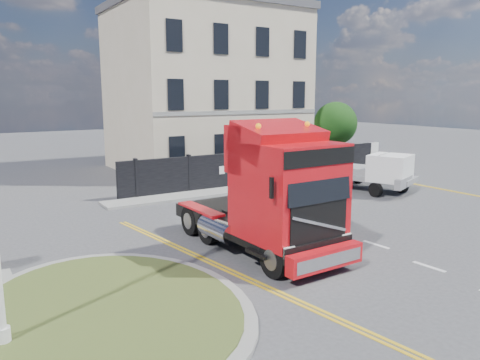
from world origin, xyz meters
TOP-DOWN VIEW (x-y plane):
  - ground at (0.00, 0.00)m, footprint 120.00×120.00m
  - traffic_island at (-7.00, -3.00)m, footprint 6.80×6.80m
  - hoarding_fence at (6.55, 9.00)m, footprint 18.80×0.25m
  - georgian_building at (6.00, 16.50)m, footprint 12.30×10.30m
  - tree at (14.38, 12.10)m, footprint 3.20×3.20m
  - pavement_far at (6.00, 8.10)m, footprint 20.00×1.60m
  - truck at (-1.09, -1.75)m, footprint 2.93×7.31m
  - flatbed_pickup at (9.85, 3.43)m, footprint 3.88×5.70m

SIDE VIEW (x-z plane):
  - ground at x=0.00m, z-range 0.00..0.00m
  - pavement_far at x=6.00m, z-range 0.00..0.12m
  - traffic_island at x=-7.00m, z-range 0.00..0.16m
  - hoarding_fence at x=6.55m, z-range 0.00..2.00m
  - flatbed_pickup at x=9.85m, z-range 0.08..2.25m
  - truck at x=-1.09m, z-range -0.23..4.11m
  - tree at x=14.38m, z-range 0.65..5.45m
  - georgian_building at x=6.00m, z-range -0.63..12.17m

